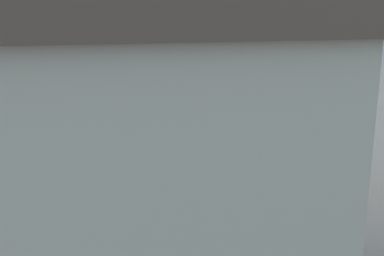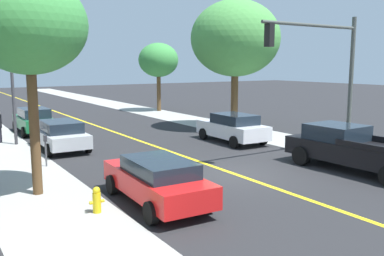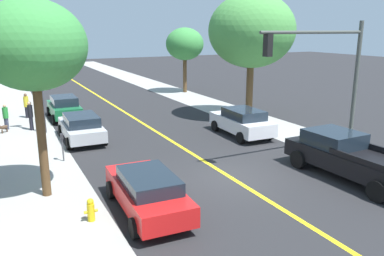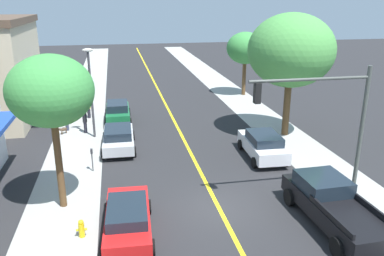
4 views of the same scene
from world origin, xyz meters
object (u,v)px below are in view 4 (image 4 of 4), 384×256
(parking_meter, at_px, (92,157))
(white_sedan_right_curb, at_px, (263,145))
(traffic_light_mast, at_px, (329,113))
(pedestrian_yellow_shirt, at_px, (88,107))
(red_sedan_left_curb, at_px, (128,218))
(street_tree_left_near, at_px, (245,48))
(street_tree_left_far, at_px, (51,92))
(street_tree_right_corner, at_px, (291,51))
(fire_hydrant, at_px, (81,228))
(street_lamp, at_px, (90,83))
(green_sedan_left_curb, at_px, (118,111))
(small_dog, at_px, (63,130))
(silver_sedan_left_curb, at_px, (118,138))
(black_pickup_truck, at_px, (332,204))
(pedestrian_green_shirt, at_px, (67,119))
(pedestrian_black_shirt, at_px, (85,120))

(parking_meter, height_order, white_sedan_right_curb, white_sedan_right_curb)
(traffic_light_mast, relative_size, pedestrian_yellow_shirt, 3.72)
(red_sedan_left_curb, bearing_deg, street_tree_left_near, -25.98)
(street_tree_left_far, xyz_separation_m, pedestrian_yellow_shirt, (0.45, 14.42, -4.56))
(street_tree_right_corner, distance_m, fire_hydrant, 17.78)
(street_lamp, bearing_deg, green_sedan_left_curb, 63.33)
(small_dog, bearing_deg, traffic_light_mast, 92.31)
(street_lamp, relative_size, silver_sedan_left_curb, 1.32)
(traffic_light_mast, relative_size, green_sedan_left_curb, 1.46)
(parking_meter, relative_size, street_lamp, 0.22)
(street_tree_left_near, bearing_deg, green_sedan_left_curb, -151.61)
(street_tree_left_near, xyz_separation_m, black_pickup_truck, (-3.75, -23.48, -3.72))
(black_pickup_truck, bearing_deg, small_dog, 39.88)
(white_sedan_right_curb, bearing_deg, pedestrian_yellow_shirt, 47.65)
(traffic_light_mast, height_order, pedestrian_green_shirt, traffic_light_mast)
(white_sedan_right_curb, relative_size, black_pickup_truck, 0.76)
(white_sedan_right_curb, height_order, pedestrian_black_shirt, pedestrian_black_shirt)
(small_dog, bearing_deg, white_sedan_right_curb, 106.29)
(green_sedan_left_curb, distance_m, pedestrian_yellow_shirt, 2.71)
(white_sedan_right_curb, bearing_deg, parking_meter, 92.61)
(street_lamp, distance_m, pedestrian_green_shirt, 4.06)
(pedestrian_green_shirt, xyz_separation_m, pedestrian_yellow_shirt, (1.41, 2.94, 0.08))
(traffic_light_mast, height_order, silver_sedan_left_curb, traffic_light_mast)
(street_tree_left_near, xyz_separation_m, small_dog, (-16.43, -9.10, -4.29))
(pedestrian_green_shirt, bearing_deg, parking_meter, -63.84)
(red_sedan_left_curb, distance_m, pedestrian_green_shirt, 14.98)
(white_sedan_right_curb, bearing_deg, street_tree_left_near, -11.97)
(parking_meter, distance_m, green_sedan_left_curb, 9.40)
(pedestrian_green_shirt, bearing_deg, street_lamp, -31.90)
(street_tree_left_far, distance_m, pedestrian_black_shirt, 11.53)
(pedestrian_green_shirt, distance_m, pedestrian_yellow_shirt, 3.27)
(pedestrian_yellow_shirt, relative_size, small_dog, 2.94)
(small_dog, bearing_deg, parking_meter, 63.91)
(parking_meter, distance_m, street_lamp, 6.60)
(fire_hydrant, bearing_deg, street_tree_right_corner, 37.79)
(black_pickup_truck, bearing_deg, silver_sedan_left_curb, 38.19)
(green_sedan_left_curb, bearing_deg, silver_sedan_left_curb, 179.94)
(red_sedan_left_curb, xyz_separation_m, black_pickup_truck, (8.63, -0.73, 0.13))
(green_sedan_left_curb, distance_m, pedestrian_black_shirt, 3.35)
(parking_meter, xyz_separation_m, pedestrian_black_shirt, (-0.79, 6.89, 0.08))
(street_tree_left_far, relative_size, small_dog, 12.07)
(street_tree_left_near, relative_size, pedestrian_green_shirt, 3.90)
(street_tree_left_near, relative_size, street_tree_left_far, 0.88)
(pedestrian_green_shirt, height_order, small_dog, pedestrian_green_shirt)
(street_tree_left_far, relative_size, white_sedan_right_curb, 1.55)
(traffic_light_mast, xyz_separation_m, pedestrian_black_shirt, (-11.71, 12.29, -3.35))
(red_sedan_left_curb, height_order, small_dog, red_sedan_left_curb)
(black_pickup_truck, bearing_deg, red_sedan_left_curb, 83.63)
(street_tree_left_near, distance_m, black_pickup_truck, 24.07)
(street_lamp, height_order, pedestrian_yellow_shirt, street_lamp)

